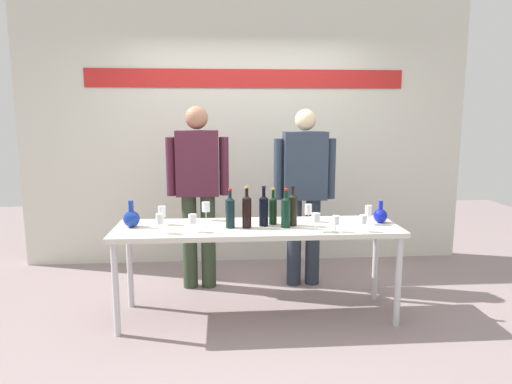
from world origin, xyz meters
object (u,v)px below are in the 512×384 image
presenter_left (198,186)px  wine_bottle_1 (247,210)px  wine_bottle_0 (264,209)px  wine_glass_right_0 (308,210)px  wine_glass_right_3 (316,218)px  wine_glass_left_0 (193,219)px  wine_glass_left_2 (160,219)px  decanter_blue_right (380,215)px  presenter_right (304,187)px  wine_glass_right_2 (368,211)px  display_table (257,233)px  decanter_blue_left (132,218)px  wine_bottle_3 (273,209)px  wine_glass_right_1 (363,220)px  wine_glass_left_3 (162,212)px  wine_glass_left_1 (206,207)px  wine_bottle_5 (286,211)px  wine_bottle_2 (293,209)px  wine_glass_right_4 (336,221)px  wine_bottle_4 (230,211)px

presenter_left → wine_bottle_1: presenter_left is taller
wine_bottle_0 → wine_glass_right_0: wine_bottle_0 is taller
wine_glass_right_0 → wine_glass_right_3: (-0.01, -0.35, 0.01)m
wine_glass_left_0 → wine_glass_left_2: size_ratio=0.91×
decanter_blue_right → wine_glass_right_0: (-0.59, 0.09, 0.04)m
presenter_right → wine_glass_right_2: size_ratio=10.76×
display_table → decanter_blue_left: (-1.01, 0.04, 0.14)m
wine_glass_left_0 → wine_glass_right_0: size_ratio=0.93×
display_table → decanter_blue_right: (1.04, 0.04, 0.13)m
decanter_blue_left → wine_bottle_3: size_ratio=0.71×
wine_glass_right_1 → decanter_blue_left: bearing=171.1°
wine_glass_right_1 → display_table: bearing=163.2°
presenter_left → wine_glass_left_3: bearing=-114.0°
wine_glass_left_1 → wine_glass_right_0: 0.87m
presenter_left → wine_bottle_3: size_ratio=5.75×
wine_bottle_5 → display_table: bearing=163.3°
wine_glass_left_2 → decanter_blue_left: bearing=139.2°
wine_glass_left_0 → wine_glass_right_3: bearing=-4.2°
decanter_blue_right → wine_glass_right_2: bearing=-154.3°
wine_glass_left_3 → wine_bottle_2: bearing=-5.8°
wine_glass_right_4 → wine_glass_left_1: bearing=154.6°
wine_glass_left_1 → wine_glass_right_1: size_ratio=1.21×
decanter_blue_left → wine_glass_right_1: (1.81, -0.28, 0.02)m
wine_glass_left_0 → wine_bottle_5: bearing=6.2°
wine_glass_right_3 → wine_glass_right_4: wine_glass_right_3 is taller
wine_bottle_0 → wine_bottle_4: size_ratio=1.03×
wine_glass_left_1 → wine_glass_right_3: (0.86, -0.47, -0.00)m
wine_glass_right_2 → wine_glass_right_4: (-0.32, -0.21, -0.02)m
presenter_right → wine_glass_left_3: 1.42m
display_table → wine_glass_left_3: bearing=171.9°
display_table → wine_bottle_0: 0.21m
wine_bottle_5 → wine_glass_right_1: (0.58, -0.17, -0.04)m
wine_bottle_2 → wine_bottle_5: wine_bottle_2 is taller
wine_bottle_4 → wine_bottle_3: bearing=14.8°
presenter_left → presenter_right: presenter_left is taller
decanter_blue_left → wine_bottle_1: (0.92, -0.09, 0.07)m
decanter_blue_right → wine_bottle_4: size_ratio=0.59×
wine_bottle_1 → wine_bottle_3: size_ratio=1.11×
wine_bottle_1 → wine_glass_left_1: (-0.33, 0.30, -0.03)m
wine_glass_left_2 → wine_glass_right_3: size_ratio=1.04×
wine_glass_left_0 → decanter_blue_right: bearing=7.0°
wine_bottle_1 → decanter_blue_right: bearing=4.5°
wine_glass_left_0 → wine_glass_right_1: (1.31, -0.09, -0.01)m
display_table → wine_glass_right_1: 0.85m
decanter_blue_right → wine_glass_left_1: size_ratio=1.18×
wine_glass_left_0 → wine_glass_right_0: wine_glass_right_0 is taller
wine_bottle_5 → wine_glass_left_1: bearing=153.8°
wine_bottle_3 → wine_bottle_5: (0.09, -0.12, 0.01)m
wine_bottle_1 → wine_glass_right_4: (0.68, -0.18, -0.05)m
wine_bottle_1 → wine_bottle_4: (-0.13, 0.00, -0.01)m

